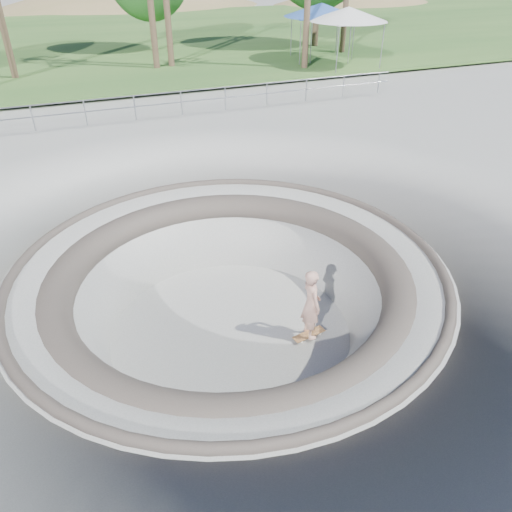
% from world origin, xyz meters
% --- Properties ---
extents(ground, '(180.00, 180.00, 0.00)m').
position_xyz_m(ground, '(0.00, 0.00, 0.00)').
color(ground, '#A5A5A0').
rests_on(ground, ground).
extents(skate_bowl, '(14.00, 14.00, 4.10)m').
position_xyz_m(skate_bowl, '(0.00, 0.00, -1.83)').
color(skate_bowl, '#A5A5A0').
rests_on(skate_bowl, ground).
extents(grass_strip, '(180.00, 36.00, 0.12)m').
position_xyz_m(grass_strip, '(0.00, 34.00, 0.22)').
color(grass_strip, '#2D5522').
rests_on(grass_strip, ground).
extents(distant_hills, '(103.20, 45.00, 28.60)m').
position_xyz_m(distant_hills, '(3.78, 57.17, -7.02)').
color(distant_hills, olive).
rests_on(distant_hills, ground).
extents(safety_railing, '(25.00, 0.06, 1.03)m').
position_xyz_m(safety_railing, '(0.00, 12.00, 0.69)').
color(safety_railing, gray).
rests_on(safety_railing, ground).
extents(skateboard, '(0.91, 0.40, 0.09)m').
position_xyz_m(skateboard, '(1.73, -0.99, -1.83)').
color(skateboard, '#9B6E3E').
rests_on(skateboard, ground).
extents(skater, '(0.48, 0.71, 1.89)m').
position_xyz_m(skater, '(1.73, -0.99, -0.87)').
color(skater, tan).
rests_on(skater, skateboard).
extents(canopy_white, '(6.37, 6.37, 3.22)m').
position_xyz_m(canopy_white, '(13.56, 18.00, 3.10)').
color(canopy_white, gray).
rests_on(canopy_white, ground).
extents(canopy_blue, '(6.19, 6.19, 3.24)m').
position_xyz_m(canopy_blue, '(13.05, 20.35, 3.12)').
color(canopy_blue, gray).
rests_on(canopy_blue, ground).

